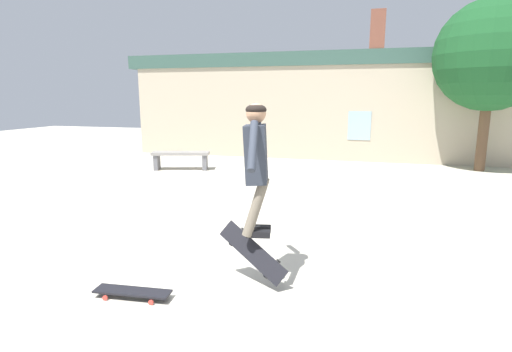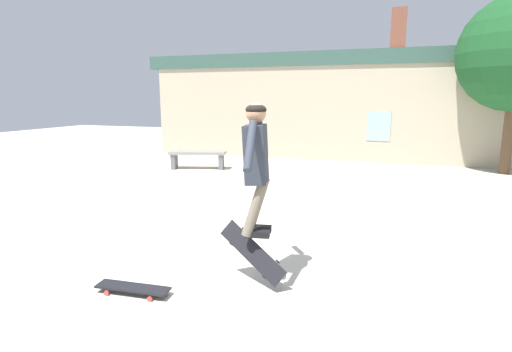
# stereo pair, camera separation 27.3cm
# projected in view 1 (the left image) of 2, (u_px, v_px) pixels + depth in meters

# --- Properties ---
(ground_plane) EXTENTS (40.00, 40.00, 0.00)m
(ground_plane) POSITION_uv_depth(u_px,v_px,m) (213.00, 298.00, 4.14)
(ground_plane) COLOR beige
(building_backdrop) EXTENTS (13.86, 0.52, 4.61)m
(building_backdrop) POSITION_uv_depth(u_px,v_px,m) (323.00, 103.00, 12.96)
(building_backdrop) COLOR #B7A88E
(building_backdrop) RESTS_ON ground_plane
(tree_right) EXTENTS (2.98, 2.98, 4.63)m
(tree_right) POSITION_uv_depth(u_px,v_px,m) (492.00, 55.00, 10.62)
(tree_right) COLOR brown
(tree_right) RESTS_ON ground_plane
(park_bench) EXTENTS (1.67, 0.88, 0.51)m
(park_bench) POSITION_uv_depth(u_px,v_px,m) (181.00, 157.00, 11.33)
(park_bench) COLOR gray
(park_bench) RESTS_ON ground_plane
(skater) EXTENTS (0.36, 1.22, 1.43)m
(skater) POSITION_uv_depth(u_px,v_px,m) (256.00, 159.00, 4.24)
(skater) COLOR #282D38
(skateboard_flipping) EXTENTS (0.83, 0.32, 0.61)m
(skateboard_flipping) POSITION_uv_depth(u_px,v_px,m) (253.00, 252.00, 4.37)
(skateboard_flipping) COLOR black
(skateboard_resting) EXTENTS (0.82, 0.27, 0.08)m
(skateboard_resting) POSITION_uv_depth(u_px,v_px,m) (132.00, 291.00, 4.13)
(skateboard_resting) COLOR black
(skateboard_resting) RESTS_ON ground_plane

